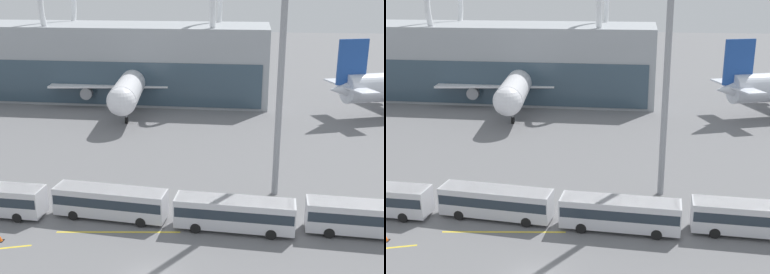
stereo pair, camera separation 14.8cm
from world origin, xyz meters
TOP-DOWN VIEW (x-y plane):
  - airliner_at_gate_far at (-15.19, 55.04)m, footprint 31.97×35.95m
  - shuttle_bus_2 at (-6.09, 9.77)m, footprint 11.41×3.55m
  - shuttle_bus_3 at (6.17, 8.88)m, footprint 11.33×3.10m
  - shuttle_bus_4 at (18.43, 9.58)m, footprint 11.33×3.09m
  - floodlight_mast at (10.23, 17.88)m, footprint 2.72×2.72m
  - lane_stripe_2 at (-4.58, 7.02)m, footprint 11.58×1.76m
  - traffic_cone_0 at (-14.77, 4.00)m, footprint 0.62×0.62m

SIDE VIEW (x-z plane):
  - lane_stripe_2 at x=-4.58m, z-range 0.00..0.01m
  - traffic_cone_0 at x=-14.77m, z-range -0.01..0.57m
  - shuttle_bus_2 at x=-6.09m, z-range 0.28..3.42m
  - shuttle_bus_3 at x=6.17m, z-range 0.28..3.42m
  - shuttle_bus_4 at x=18.43m, z-range 0.28..3.42m
  - airliner_at_gate_far at x=-15.19m, z-range -2.04..11.90m
  - floodlight_mast at x=10.23m, z-range 3.70..34.94m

